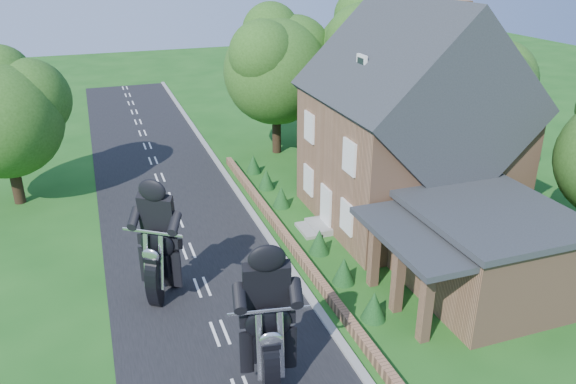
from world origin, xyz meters
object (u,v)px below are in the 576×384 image
object	(u,v)px
house	(409,131)
motorcycle_follow	(164,280)
motorcycle_lead	(268,364)
annex	(484,251)
garden_wall	(289,242)

from	to	relation	value
house	motorcycle_follow	xyz separation A→B (m)	(-11.92, -3.13, -3.62)
house	motorcycle_lead	bearing A→B (deg)	-137.60
house	annex	world-z (taller)	house
annex	garden_wall	bearing A→B (deg)	133.84
garden_wall	house	bearing A→B (deg)	9.17
garden_wall	house	xyz separation A→B (m)	(6.19, 1.00, 4.14)
garden_wall	motorcycle_lead	bearing A→B (deg)	-113.92
garden_wall	motorcycle_lead	distance (m)	8.57
annex	house	bearing A→B (deg)	84.76
annex	motorcycle_follow	xyz separation A→B (m)	(-11.30, 3.67, -1.05)
garden_wall	annex	distance (m)	8.19
annex	motorcycle_follow	size ratio (longest dim) A/B	4.55
house	annex	bearing A→B (deg)	-95.24
house	annex	distance (m)	7.30
annex	motorcycle_lead	distance (m)	9.32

